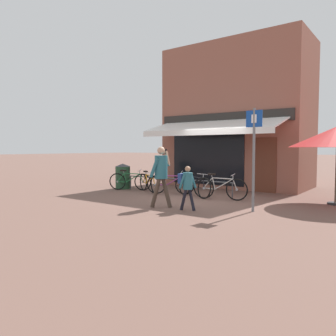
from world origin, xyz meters
TOP-DOWN VIEW (x-y plane):
  - ground_plane at (0.00, 0.00)m, footprint 160.00×160.00m
  - shop_front at (-0.58, 4.36)m, footprint 6.16×4.72m
  - bike_rack_rail at (-1.25, 0.54)m, footprint 4.66×0.04m
  - bicycle_green at (-3.33, 0.28)m, footprint 1.61×0.89m
  - bicycle_orange at (-2.37, 0.31)m, footprint 1.61×0.88m
  - bicycle_purple at (-1.33, 0.29)m, footprint 1.64×0.92m
  - bicycle_black at (-0.31, 0.31)m, footprint 1.74×0.78m
  - bicycle_silver at (0.71, 0.25)m, footprint 1.82×0.55m
  - pedestrian_adult at (-0.00, -1.99)m, footprint 0.58×0.65m
  - pedestrian_child at (0.84, -1.94)m, footprint 0.51×0.38m
  - litter_bin at (-3.91, 0.47)m, footprint 0.62×0.62m
  - parking_sign at (2.37, -1.05)m, footprint 0.44×0.07m

SIDE VIEW (x-z plane):
  - ground_plane at x=0.00m, z-range 0.00..0.00m
  - bicycle_orange at x=-2.37m, z-range -0.04..0.77m
  - bicycle_green at x=-3.33m, z-range -0.05..0.79m
  - bicycle_black at x=-0.31m, z-range -0.05..0.81m
  - bicycle_purple at x=-1.33m, z-range -0.06..0.81m
  - bicycle_silver at x=0.71m, z-range -0.05..0.82m
  - bike_rack_rail at x=-1.25m, z-range 0.20..0.77m
  - litter_bin at x=-3.91m, z-range 0.00..1.05m
  - pedestrian_child at x=0.84m, z-range 0.15..1.37m
  - pedestrian_adult at x=0.00m, z-range 0.19..1.95m
  - parking_sign at x=2.37m, z-range 0.29..3.04m
  - shop_front at x=-0.58m, z-range -0.01..6.18m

